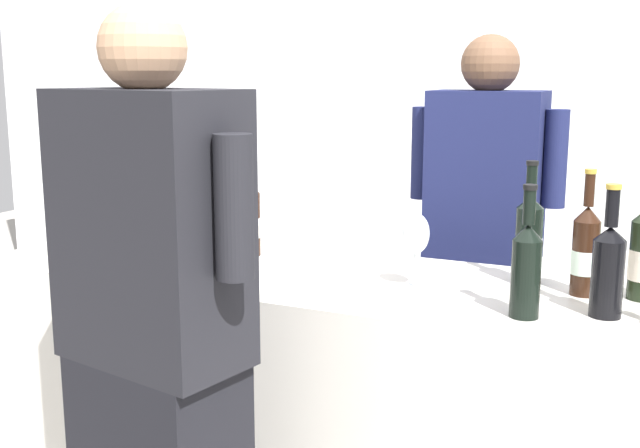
% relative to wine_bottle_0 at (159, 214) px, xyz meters
% --- Properties ---
extents(wall_back, '(8.00, 0.10, 2.80)m').
position_rel_wine_bottle_0_xyz_m(wall_back, '(0.77, 2.48, 0.33)').
color(wall_back, white).
rests_on(wall_back, ground_plane).
extents(counter, '(2.35, 0.65, 0.96)m').
position_rel_wine_bottle_0_xyz_m(counter, '(0.77, -0.12, -0.59)').
color(counter, beige).
rests_on(counter, ground_plane).
extents(wine_bottle_0, '(0.08, 0.08, 0.31)m').
position_rel_wine_bottle_0_xyz_m(wine_bottle_0, '(0.00, 0.00, 0.00)').
color(wine_bottle_0, black).
rests_on(wine_bottle_0, counter).
extents(wine_bottle_1, '(0.07, 0.07, 0.33)m').
position_rel_wine_bottle_0_xyz_m(wine_bottle_1, '(-0.18, -0.10, 0.02)').
color(wine_bottle_1, black).
rests_on(wine_bottle_1, counter).
extents(wine_bottle_2, '(0.08, 0.08, 0.33)m').
position_rel_wine_bottle_0_xyz_m(wine_bottle_2, '(1.46, -0.20, 0.01)').
color(wine_bottle_2, black).
rests_on(wine_bottle_2, counter).
extents(wine_bottle_3, '(0.08, 0.08, 0.35)m').
position_rel_wine_bottle_0_xyz_m(wine_bottle_3, '(-0.11, 0.01, 0.02)').
color(wine_bottle_3, black).
rests_on(wine_bottle_3, counter).
extents(wine_bottle_4, '(0.08, 0.08, 0.32)m').
position_rel_wine_bottle_0_xyz_m(wine_bottle_4, '(0.35, 0.00, 0.01)').
color(wine_bottle_4, black).
rests_on(wine_bottle_4, counter).
extents(wine_bottle_6, '(0.07, 0.07, 0.34)m').
position_rel_wine_bottle_0_xyz_m(wine_bottle_6, '(1.39, -0.03, 0.01)').
color(wine_bottle_6, black).
rests_on(wine_bottle_6, counter).
extents(wine_bottle_7, '(0.08, 0.08, 0.35)m').
position_rel_wine_bottle_0_xyz_m(wine_bottle_7, '(1.23, 0.02, 0.02)').
color(wine_bottle_7, black).
rests_on(wine_bottle_7, counter).
extents(wine_bottle_8, '(0.07, 0.07, 0.33)m').
position_rel_wine_bottle_0_xyz_m(wine_bottle_8, '(1.28, -0.29, 0.02)').
color(wine_bottle_8, black).
rests_on(wine_bottle_8, counter).
extents(wine_bottle_10, '(0.07, 0.07, 0.33)m').
position_rel_wine_bottle_0_xyz_m(wine_bottle_10, '(-0.11, -0.19, 0.02)').
color(wine_bottle_10, black).
rests_on(wine_bottle_10, counter).
extents(wine_glass, '(0.08, 0.08, 0.21)m').
position_rel_wine_bottle_0_xyz_m(wine_glass, '(0.96, -0.15, 0.04)').
color(wine_glass, silver).
rests_on(wine_glass, counter).
extents(ice_bucket, '(0.24, 0.24, 0.23)m').
position_rel_wine_bottle_0_xyz_m(ice_bucket, '(0.22, -0.17, 0.01)').
color(ice_bucket, silver).
rests_on(ice_bucket, counter).
extents(person_server, '(0.55, 0.24, 1.68)m').
position_rel_wine_bottle_0_xyz_m(person_server, '(0.98, 0.58, -0.25)').
color(person_server, black).
rests_on(person_server, ground_plane).
extents(person_guest, '(0.58, 0.32, 1.69)m').
position_rel_wine_bottle_0_xyz_m(person_guest, '(0.54, -0.77, -0.25)').
color(person_guest, black).
rests_on(person_guest, ground_plane).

